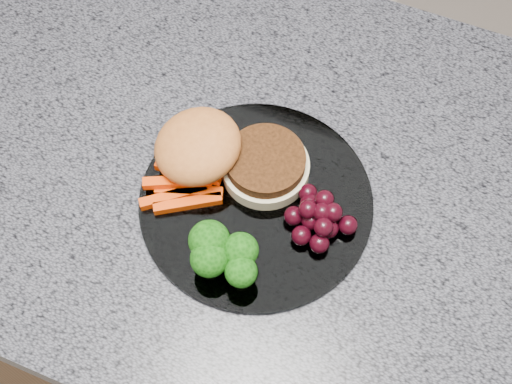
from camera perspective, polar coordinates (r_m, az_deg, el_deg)
island_cabinet at (r=1.25m, az=-1.25°, el=-8.33°), size 1.20×0.60×0.86m
countertop at (r=0.84m, az=-1.84°, el=2.01°), size 1.20×0.60×0.04m
plate at (r=0.79m, az=0.00°, el=-0.78°), size 0.26×0.26×0.01m
burger at (r=0.79m, az=-2.74°, el=2.97°), size 0.20×0.14×0.05m
carrot_sticks at (r=0.79m, az=-5.83°, el=0.37°), size 0.09×0.07×0.02m
broccoli at (r=0.73m, az=-2.77°, el=-4.89°), size 0.08×0.06×0.05m
grape_bunch at (r=0.76m, az=5.03°, el=-2.00°), size 0.08×0.07×0.04m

